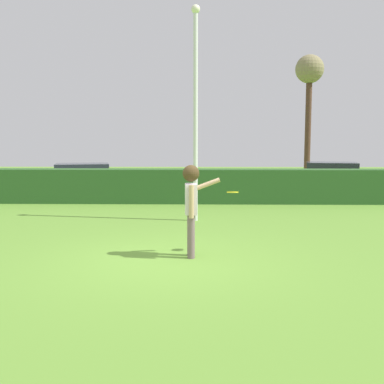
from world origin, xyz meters
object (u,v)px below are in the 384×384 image
object	(u,v)px
frisbee	(233,192)
oak_tree	(309,78)
parked_car_red	(332,175)
lamppost	(196,104)
parked_car_blue	(82,177)
person	(192,199)

from	to	relation	value
frisbee	oak_tree	size ratio (longest dim) A/B	0.03
frisbee	parked_car_red	world-z (taller)	parked_car_red
parked_car_red	oak_tree	xyz separation A→B (m)	(0.07, 5.15, 4.97)
parked_car_red	oak_tree	distance (m)	7.16
lamppost	parked_car_blue	size ratio (longest dim) A/B	1.30
lamppost	frisbee	bearing A→B (deg)	-77.90
frisbee	lamppost	bearing A→B (deg)	102.10
person	parked_car_blue	world-z (taller)	person
person	parked_car_red	distance (m)	13.50
frisbee	parked_car_red	bearing A→B (deg)	65.77
frisbee	parked_car_blue	size ratio (longest dim) A/B	0.05
frisbee	parked_car_blue	distance (m)	11.86
parked_car_blue	oak_tree	size ratio (longest dim) A/B	0.65
frisbee	oak_tree	xyz separation A→B (m)	(5.32, 16.83, 4.44)
lamppost	oak_tree	world-z (taller)	oak_tree
parked_car_red	oak_tree	size ratio (longest dim) A/B	0.65
lamppost	parked_car_red	world-z (taller)	lamppost
frisbee	parked_car_red	distance (m)	12.82
person	lamppost	distance (m)	4.54
oak_tree	person	bearing A→B (deg)	-109.62
parked_car_blue	parked_car_red	distance (m)	11.03
parked_car_red	person	bearing A→B (deg)	-116.71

